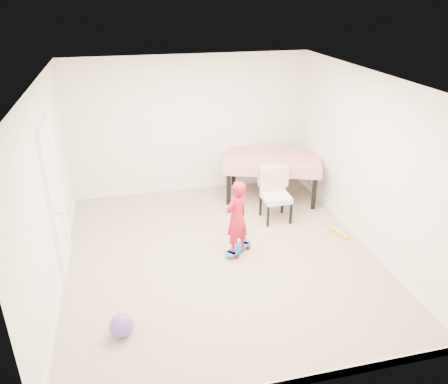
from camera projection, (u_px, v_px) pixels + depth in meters
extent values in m
plane|color=tan|center=(221.00, 255.00, 6.55)|extent=(5.00, 5.00, 0.00)
cube|color=white|center=(220.00, 81.00, 5.46)|extent=(4.50, 5.00, 0.04)
cube|color=silver|center=(191.00, 126.00, 8.18)|extent=(4.50, 0.04, 2.60)
cube|color=silver|center=(284.00, 283.00, 3.81)|extent=(4.50, 0.04, 2.60)
cube|color=silver|center=(49.00, 192.00, 5.53)|extent=(0.04, 5.00, 2.60)
cube|color=silver|center=(367.00, 162.00, 6.47)|extent=(0.04, 5.00, 2.60)
cube|color=white|center=(56.00, 201.00, 5.91)|extent=(0.11, 0.94, 2.11)
cube|color=white|center=(192.00, 186.00, 8.72)|extent=(4.50, 0.02, 0.12)
cube|color=white|center=(64.00, 273.00, 6.05)|extent=(0.02, 5.00, 0.12)
cube|color=white|center=(356.00, 234.00, 7.00)|extent=(0.02, 5.00, 0.12)
imported|color=red|center=(237.00, 220.00, 6.36)|extent=(0.50, 0.46, 1.15)
sphere|color=#6D4DB8|center=(121.00, 325.00, 4.99)|extent=(0.28, 0.28, 0.28)
cylinder|color=yellow|center=(339.00, 232.00, 7.11)|extent=(0.16, 0.40, 0.06)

